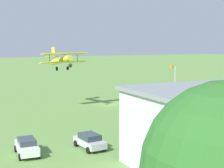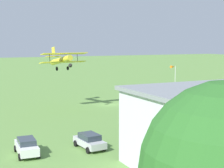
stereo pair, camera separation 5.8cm
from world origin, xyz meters
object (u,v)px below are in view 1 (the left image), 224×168
Objects in this scene: biplane at (62,60)px; car_white at (27,146)px; car_silver at (90,141)px; person_by_parked_cars at (152,122)px; windsock at (173,68)px.

biplane reaches higher than car_white.
car_silver is (4.48, 21.94, -7.19)m from biplane.
windsock is (-22.85, -26.79, 4.17)m from person_by_parked_cars.
windsock reaches higher than car_silver.
car_silver is 11.07m from person_by_parked_cars.
person_by_parked_cars reaches higher than car_white.
car_white is at bearing -7.43° from car_silver.
windsock is at bearing -136.78° from car_silver.
person_by_parked_cars is at bearing 107.95° from biplane.
biplane is 19.90m from person_by_parked_cars.
person_by_parked_cars is at bearing -157.30° from car_silver.
biplane reaches higher than person_by_parked_cars.
biplane is 24.74m from car_white.
car_white is (10.68, 21.13, -7.15)m from biplane.
biplane is 1.89× the size of car_white.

